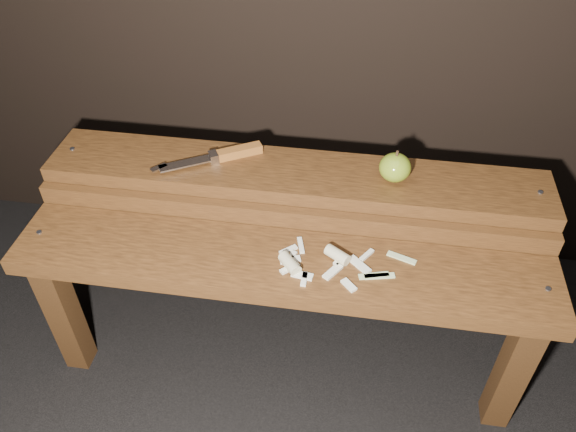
# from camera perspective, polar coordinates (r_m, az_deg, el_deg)

# --- Properties ---
(ground) EXTENTS (60.00, 60.00, 0.00)m
(ground) POSITION_cam_1_polar(r_m,az_deg,el_deg) (1.58, -0.34, -13.76)
(ground) COLOR black
(bench_front_tier) EXTENTS (1.20, 0.20, 0.42)m
(bench_front_tier) POSITION_cam_1_polar(r_m,az_deg,el_deg) (1.27, -0.84, -6.89)
(bench_front_tier) COLOR #37200D
(bench_front_tier) RESTS_ON ground
(bench_rear_tier) EXTENTS (1.20, 0.21, 0.50)m
(bench_rear_tier) POSITION_cam_1_polar(r_m,az_deg,el_deg) (1.38, 0.67, 1.75)
(bench_rear_tier) COLOR #37200D
(bench_rear_tier) RESTS_ON ground
(apple) EXTENTS (0.07, 0.07, 0.08)m
(apple) POSITION_cam_1_polar(r_m,az_deg,el_deg) (1.31, 10.82, 4.87)
(apple) COLOR olive
(apple) RESTS_ON bench_rear_tier
(knife) EXTENTS (0.25, 0.15, 0.02)m
(knife) POSITION_cam_1_polar(r_m,az_deg,el_deg) (1.37, -6.36, 6.22)
(knife) COLOR #925220
(knife) RESTS_ON bench_rear_tier
(apple_scraps) EXTENTS (0.30, 0.14, 0.03)m
(apple_scraps) POSITION_cam_1_polar(r_m,az_deg,el_deg) (1.21, 3.42, -4.69)
(apple_scraps) COLOR beige
(apple_scraps) RESTS_ON bench_front_tier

